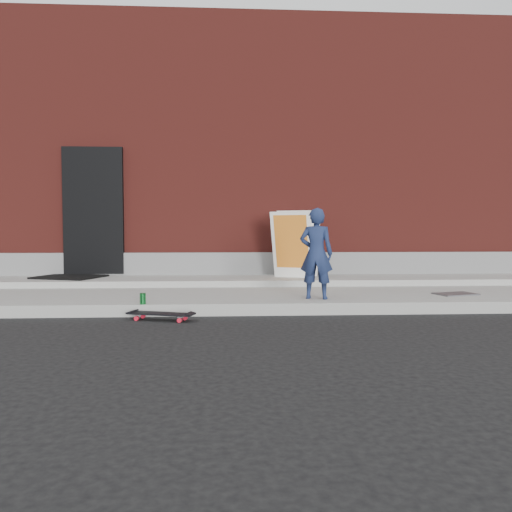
{
  "coord_description": "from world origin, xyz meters",
  "views": [
    {
      "loc": [
        -0.2,
        -6.09,
        1.06
      ],
      "look_at": [
        0.18,
        0.8,
        0.7
      ],
      "focal_mm": 35.0,
      "sensor_mm": 36.0,
      "label": 1
    }
  ],
  "objects": [
    {
      "name": "skateboard",
      "position": [
        -1.0,
        -0.24,
        0.07
      ],
      "size": [
        0.8,
        0.42,
        0.09
      ],
      "color": "red",
      "rests_on": "ground"
    },
    {
      "name": "apron",
      "position": [
        0.0,
        2.4,
        0.2
      ],
      "size": [
        20.0,
        1.2,
        0.1
      ],
      "primitive_type": "cube",
      "color": "gray",
      "rests_on": "sidewalk"
    },
    {
      "name": "building",
      "position": [
        -0.0,
        6.99,
        2.5
      ],
      "size": [
        20.0,
        8.1,
        5.0
      ],
      "color": "maroon",
      "rests_on": "ground"
    },
    {
      "name": "utility_plate",
      "position": [
        2.99,
        0.73,
        0.16
      ],
      "size": [
        0.62,
        0.48,
        0.02
      ],
      "primitive_type": "cube",
      "rotation": [
        0.0,
        0.0,
        0.26
      ],
      "color": "#545459",
      "rests_on": "sidewalk"
    },
    {
      "name": "pizza_sign",
      "position": [
        0.95,
        2.44,
        0.82
      ],
      "size": [
        0.95,
        1.02,
        1.14
      ],
      "color": "white",
      "rests_on": "apron"
    },
    {
      "name": "ground",
      "position": [
        0.0,
        0.0,
        0.0
      ],
      "size": [
        80.0,
        80.0,
        0.0
      ],
      "primitive_type": "plane",
      "color": "black",
      "rests_on": "ground"
    },
    {
      "name": "sidewalk",
      "position": [
        0.0,
        1.5,
        0.07
      ],
      "size": [
        20.0,
        3.0,
        0.15
      ],
      "primitive_type": "cube",
      "color": "gray",
      "rests_on": "ground"
    },
    {
      "name": "doormat",
      "position": [
        -2.9,
        2.5,
        0.26
      ],
      "size": [
        1.23,
        1.11,
        0.03
      ],
      "primitive_type": "cube",
      "rotation": [
        0.0,
        0.0,
        -0.34
      ],
      "color": "black",
      "rests_on": "apron"
    },
    {
      "name": "child",
      "position": [
        0.95,
        0.42,
        0.75
      ],
      "size": [
        0.5,
        0.4,
        1.2
      ],
      "primitive_type": "imported",
      "rotation": [
        0.0,
        0.0,
        2.85
      ],
      "color": "#1B264B",
      "rests_on": "sidewalk"
    },
    {
      "name": "soda_can",
      "position": [
        -1.25,
        0.05,
        0.22
      ],
      "size": [
        0.09,
        0.09,
        0.14
      ],
      "primitive_type": "cylinder",
      "rotation": [
        0.0,
        0.0,
        0.29
      ],
      "color": "#187C31",
      "rests_on": "sidewalk"
    }
  ]
}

